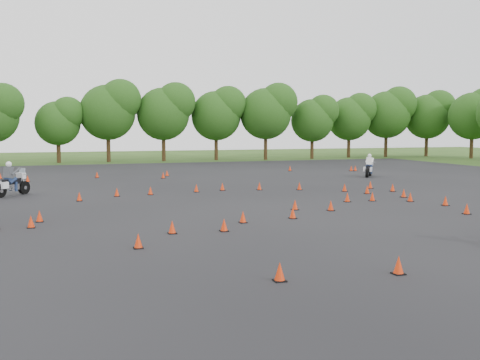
{
  "coord_description": "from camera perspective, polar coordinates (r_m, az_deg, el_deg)",
  "views": [
    {
      "loc": [
        -8.22,
        -20.93,
        3.72
      ],
      "look_at": [
        0.0,
        4.0,
        1.2
      ],
      "focal_mm": 40.0,
      "sensor_mm": 36.0,
      "label": 1
    }
  ],
  "objects": [
    {
      "name": "ground",
      "position": [
        22.79,
        3.16,
        -3.92
      ],
      "size": [
        140.0,
        140.0,
        0.0
      ],
      "primitive_type": "plane",
      "color": "#2D5119",
      "rests_on": "ground"
    },
    {
      "name": "asphalt_pad",
      "position": [
        28.4,
        -1.26,
        -2.03
      ],
      "size": [
        62.0,
        62.0,
        0.0
      ],
      "primitive_type": "plane",
      "color": "black",
      "rests_on": "ground"
    },
    {
      "name": "treeline",
      "position": [
        56.82,
        -9.09,
        6.24
      ],
      "size": [
        86.9,
        32.22,
        10.0
      ],
      "color": "#224A15",
      "rests_on": "ground"
    },
    {
      "name": "traffic_cones",
      "position": [
        27.72,
        -1.34,
        -1.75
      ],
      "size": [
        36.1,
        32.95,
        0.45
      ],
      "color": "red",
      "rests_on": "asphalt_pad"
    },
    {
      "name": "rider_grey",
      "position": [
        32.2,
        -23.16,
        0.14
      ],
      "size": [
        2.18,
        2.41,
        1.93
      ],
      "primitive_type": null,
      "rotation": [
        0.0,
        0.0,
        0.88
      ],
      "color": "#404347",
      "rests_on": "ground"
    },
    {
      "name": "rider_white",
      "position": [
        42.68,
        13.57,
        1.54
      ],
      "size": [
        2.02,
        2.25,
        1.79
      ],
      "primitive_type": null,
      "rotation": [
        0.0,
        0.0,
        0.89
      ],
      "color": "white",
      "rests_on": "ground"
    }
  ]
}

